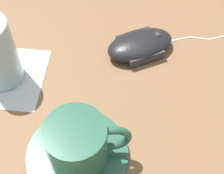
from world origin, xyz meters
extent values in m
plane|color=olive|center=(0.00, 0.00, 0.00)|extent=(3.00, 3.00, 0.00)
cylinder|color=#2D664C|center=(-0.13, -0.10, 0.01)|extent=(0.14, 0.14, 0.01)
cylinder|color=#2D664C|center=(-0.13, -0.10, 0.05)|extent=(0.08, 0.08, 0.07)
torus|color=#2D664C|center=(-0.11, -0.14, 0.05)|extent=(0.03, 0.05, 0.05)
ellipsoid|color=black|center=(0.09, -0.11, 0.02)|extent=(0.13, 0.13, 0.03)
cylinder|color=#38383D|center=(0.12, -0.13, 0.02)|extent=(0.01, 0.01, 0.01)
cube|color=#38383D|center=(0.12, -0.09, 0.01)|extent=(0.05, 0.05, 0.01)
cube|color=#38383D|center=(0.07, -0.13, 0.01)|extent=(0.05, 0.05, 0.01)
cylinder|color=white|center=(0.15, -0.17, 0.00)|extent=(0.02, 0.03, 0.00)
cylinder|color=white|center=(0.16, -0.20, 0.00)|extent=(0.01, 0.04, 0.00)
cylinder|color=white|center=(0.18, -0.23, 0.00)|extent=(0.02, 0.03, 0.00)
sphere|color=white|center=(0.14, -0.15, 0.00)|extent=(0.00, 0.00, 0.00)
sphere|color=white|center=(0.16, -0.18, 0.00)|extent=(0.00, 0.00, 0.00)
sphere|color=white|center=(0.17, -0.22, 0.00)|extent=(0.00, 0.00, 0.00)
cube|color=white|center=(-0.04, 0.07, 0.00)|extent=(0.16, 0.16, 0.00)
camera|label=1|loc=(-0.29, -0.22, 0.45)|focal=55.00mm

